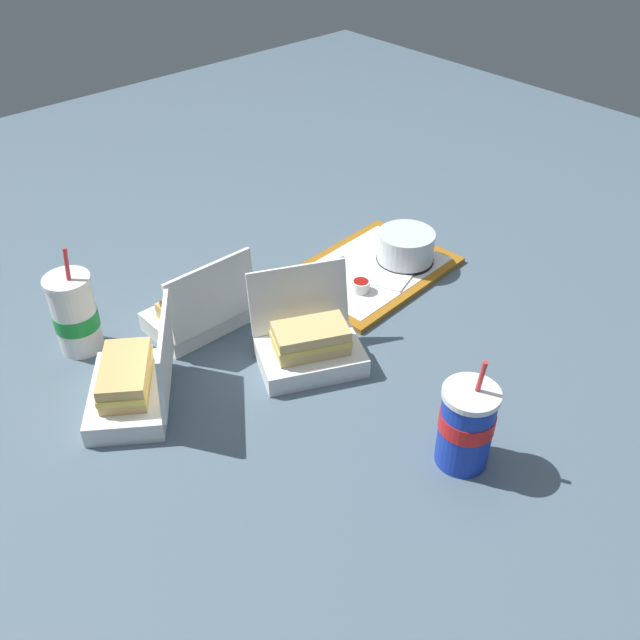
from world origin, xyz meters
name	(u,v)px	position (x,y,z in m)	size (l,w,h in m)	color
ground_plane	(317,352)	(0.00, 0.00, 0.00)	(3.20, 3.20, 0.00)	#4C6070
food_tray	(370,271)	(0.27, 0.13, 0.01)	(0.39, 0.29, 0.01)	#A56619
cake_container	(406,248)	(0.36, 0.10, 0.05)	(0.13, 0.13, 0.07)	black
ketchup_cup	(361,285)	(0.20, 0.08, 0.03)	(0.04, 0.04, 0.02)	white
napkin_stack	(388,275)	(0.28, 0.08, 0.02)	(0.10, 0.10, 0.00)	white
plastic_fork	(325,264)	(0.21, 0.20, 0.02)	(0.11, 0.01, 0.01)	white
clamshell_sandwich_back	(132,384)	(-0.33, 0.11, 0.04)	(0.24, 0.25, 0.17)	white
clamshell_sandwich_left	(309,345)	(-0.03, -0.02, 0.04)	(0.24, 0.23, 0.16)	white
clamshell_hotdog_right	(199,310)	(-0.12, 0.22, 0.04)	(0.19, 0.14, 0.17)	white
soda_cup_front	(75,314)	(-0.33, 0.32, 0.08)	(0.09, 0.09, 0.22)	white
soda_cup_back	(466,425)	(-0.01, -0.36, 0.08)	(0.09, 0.09, 0.21)	#1938B7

